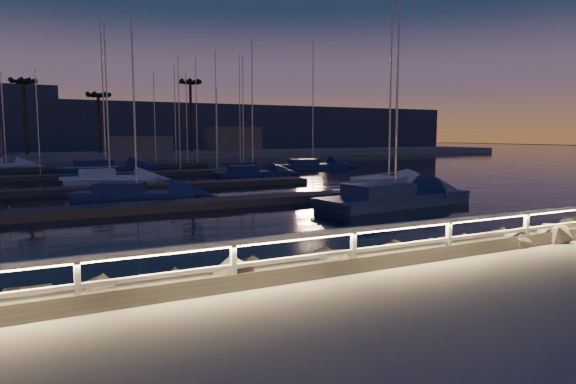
% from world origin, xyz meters
% --- Properties ---
extents(ground, '(400.00, 400.00, 0.00)m').
position_xyz_m(ground, '(0.00, 0.00, 0.00)').
color(ground, '#9C968D').
rests_on(ground, ground).
extents(harbor_water, '(400.00, 440.00, 0.60)m').
position_xyz_m(harbor_water, '(0.00, 31.22, -0.97)').
color(harbor_water, black).
rests_on(harbor_water, ground).
extents(guard_rail, '(44.11, 0.12, 1.06)m').
position_xyz_m(guard_rail, '(-0.07, -0.00, 0.77)').
color(guard_rail, white).
rests_on(guard_rail, ground).
extents(riprap, '(32.28, 3.32, 1.47)m').
position_xyz_m(riprap, '(1.71, 1.28, -0.17)').
color(riprap, '#69645A').
rests_on(riprap, ground).
extents(floating_docks, '(22.00, 36.00, 0.40)m').
position_xyz_m(floating_docks, '(0.00, 32.50, -0.40)').
color(floating_docks, '#5F564F').
rests_on(floating_docks, ground).
extents(far_shore, '(160.00, 14.00, 5.20)m').
position_xyz_m(far_shore, '(-0.12, 74.05, 0.29)').
color(far_shore, '#9C968D').
rests_on(far_shore, ground).
extents(palm_left, '(3.00, 3.00, 11.20)m').
position_xyz_m(palm_left, '(-8.00, 72.00, 10.14)').
color(palm_left, '#4A3222').
rests_on(palm_left, ground).
extents(palm_center, '(3.00, 3.00, 9.70)m').
position_xyz_m(palm_center, '(2.00, 73.00, 8.78)').
color(palm_center, '#4A3222').
rests_on(palm_center, ground).
extents(palm_right, '(3.00, 3.00, 12.20)m').
position_xyz_m(palm_right, '(16.00, 72.00, 11.03)').
color(palm_right, '#4A3222').
rests_on(palm_right, ground).
extents(sailboat_c, '(7.54, 4.90, 12.51)m').
position_xyz_m(sailboat_c, '(-3.15, 20.40, -0.20)').
color(sailboat_c, navy).
rests_on(sailboat_c, ground).
extents(sailboat_d, '(9.76, 3.93, 16.06)m').
position_xyz_m(sailboat_d, '(8.78, 11.97, -0.15)').
color(sailboat_d, navy).
rests_on(sailboat_d, ground).
extents(sailboat_g, '(7.29, 2.49, 12.21)m').
position_xyz_m(sailboat_g, '(9.53, 32.74, -0.20)').
color(sailboat_g, navy).
rests_on(sailboat_g, ground).
extents(sailboat_h, '(9.22, 5.56, 15.12)m').
position_xyz_m(sailboat_h, '(11.70, 16.08, -0.16)').
color(sailboat_h, white).
rests_on(sailboat_h, ground).
extents(sailboat_j, '(7.43, 2.60, 12.46)m').
position_xyz_m(sailboat_j, '(-2.89, 32.20, -0.18)').
color(sailboat_j, white).
rests_on(sailboat_j, ground).
extents(sailboat_k, '(9.66, 4.30, 15.86)m').
position_xyz_m(sailboat_k, '(-1.56, 44.01, -0.13)').
color(sailboat_k, navy).
rests_on(sailboat_k, ground).
extents(sailboat_l, '(8.50, 3.41, 13.99)m').
position_xyz_m(sailboat_l, '(19.77, 39.65, -0.18)').
color(sailboat_l, navy).
rests_on(sailboat_l, ground).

